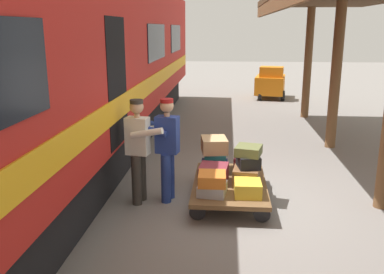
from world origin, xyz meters
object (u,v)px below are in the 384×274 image
(train_car, at_px, (25,75))
(porter_in_overalls, at_px, (166,146))
(suitcase_gray_aluminum, at_px, (212,189))
(suitcase_tan_vintage, at_px, (214,145))
(suitcase_maroon_trunk, at_px, (245,164))
(suitcase_burgundy_valise, at_px, (214,173))
(baggage_tug, at_px, (270,83))
(suitcase_yellow_case, at_px, (248,188))
(suitcase_black_hardshell, at_px, (248,161))
(suitcase_brown_leather, at_px, (246,174))
(suitcase_orange_carryall, at_px, (212,179))
(suitcase_navy_fabric, at_px, (215,166))
(suitcase_teal_softside, at_px, (215,157))
(suitcase_olive_duffel, at_px, (249,151))
(porter_by_door, at_px, (139,148))
(luggage_cart, at_px, (230,185))

(train_car, bearing_deg, porter_in_overalls, -179.73)
(suitcase_gray_aluminum, xyz_separation_m, suitcase_tan_vintage, (0.01, -1.13, 0.38))
(suitcase_maroon_trunk, distance_m, porter_in_overalls, 1.51)
(train_car, bearing_deg, suitcase_burgundy_valise, -178.59)
(suitcase_gray_aluminum, relative_size, suitcase_tan_vintage, 0.83)
(suitcase_gray_aluminum, distance_m, baggage_tug, 11.35)
(suitcase_maroon_trunk, height_order, suitcase_gray_aluminum, suitcase_maroon_trunk)
(suitcase_yellow_case, bearing_deg, baggage_tug, -97.12)
(suitcase_burgundy_valise, height_order, suitcase_black_hardshell, suitcase_black_hardshell)
(suitcase_gray_aluminum, relative_size, suitcase_black_hardshell, 1.11)
(suitcase_brown_leather, height_order, suitcase_orange_carryall, suitcase_orange_carryall)
(suitcase_navy_fabric, xyz_separation_m, suitcase_teal_softside, (-0.01, -0.02, 0.17))
(suitcase_brown_leather, height_order, suitcase_navy_fabric, suitcase_brown_leather)
(porter_in_overalls, bearing_deg, suitcase_orange_carryall, 146.65)
(suitcase_brown_leather, distance_m, suitcase_olive_duffel, 0.41)
(train_car, xyz_separation_m, suitcase_tan_vintage, (-3.01, -0.67, -1.28))
(suitcase_brown_leather, xyz_separation_m, suitcase_yellow_case, (0.00, 0.54, -0.03))
(train_car, distance_m, porter_by_door, 2.16)
(suitcase_teal_softside, relative_size, porter_by_door, 0.26)
(suitcase_gray_aluminum, distance_m, porter_in_overalls, 1.05)
(suitcase_yellow_case, bearing_deg, suitcase_teal_softside, -64.50)
(train_car, relative_size, suitcase_orange_carryall, 50.31)
(suitcase_maroon_trunk, xyz_separation_m, porter_by_door, (1.72, 0.74, 0.46))
(luggage_cart, relative_size, suitcase_olive_duffel, 4.69)
(suitcase_navy_fabric, distance_m, suitcase_tan_vintage, 0.39)
(suitcase_gray_aluminum, height_order, porter_by_door, porter_by_door)
(luggage_cart, height_order, suitcase_burgundy_valise, suitcase_burgundy_valise)
(suitcase_black_hardshell, relative_size, baggage_tug, 0.22)
(suitcase_maroon_trunk, relative_size, suitcase_tan_vintage, 0.86)
(train_car, xyz_separation_m, luggage_cart, (-3.29, -0.07, -1.79))
(baggage_tug, bearing_deg, suitcase_yellow_case, 82.88)
(suitcase_tan_vintage, height_order, baggage_tug, baggage_tug)
(train_car, distance_m, suitcase_brown_leather, 3.91)
(porter_in_overalls, bearing_deg, suitcase_gray_aluminum, 148.27)
(suitcase_brown_leather, xyz_separation_m, suitcase_orange_carryall, (0.54, 0.57, 0.12))
(suitcase_olive_duffel, height_order, porter_by_door, porter_by_door)
(suitcase_tan_vintage, distance_m, porter_in_overalls, 1.01)
(suitcase_yellow_case, relative_size, suitcase_navy_fabric, 0.96)
(suitcase_olive_duffel, bearing_deg, suitcase_burgundy_valise, -0.96)
(suitcase_orange_carryall, distance_m, suitcase_teal_softside, 1.13)
(luggage_cart, relative_size, suitcase_maroon_trunk, 4.27)
(suitcase_olive_duffel, height_order, baggage_tug, baggage_tug)
(suitcase_navy_fabric, height_order, suitcase_tan_vintage, suitcase_tan_vintage)
(suitcase_yellow_case, distance_m, suitcase_tan_vintage, 1.31)
(suitcase_yellow_case, bearing_deg, suitcase_orange_carryall, 2.77)
(suitcase_gray_aluminum, distance_m, suitcase_tan_vintage, 1.20)
(suitcase_gray_aluminum, bearing_deg, baggage_tug, -99.80)
(suitcase_black_hardshell, distance_m, suitcase_tan_vintage, 0.85)
(suitcase_black_hardshell, xyz_separation_m, suitcase_olive_duffel, (-0.00, -0.03, 0.17))
(luggage_cart, relative_size, suitcase_burgundy_valise, 4.06)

